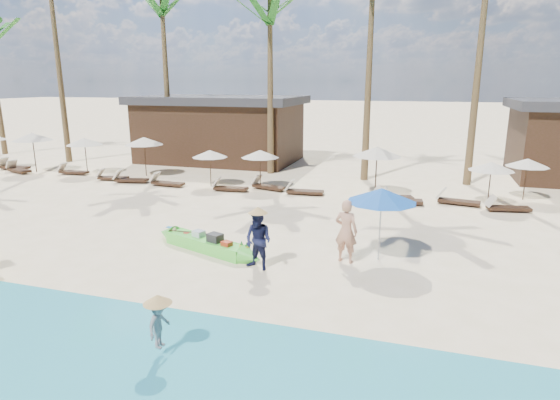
% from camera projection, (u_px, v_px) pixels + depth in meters
% --- Properties ---
extents(ground, '(240.00, 240.00, 0.00)m').
position_uv_depth(ground, '(224.00, 271.00, 13.38)').
color(ground, '#FEE4BC').
rests_on(ground, ground).
extents(wet_sand_strip, '(240.00, 4.50, 0.01)m').
position_uv_depth(wet_sand_strip, '(116.00, 371.00, 8.75)').
color(wet_sand_strip, tan).
rests_on(wet_sand_strip, ground).
extents(green_canoe, '(4.82, 1.98, 0.64)m').
position_uv_depth(green_canoe, '(206.00, 244.00, 14.93)').
color(green_canoe, '#51D942').
rests_on(green_canoe, ground).
extents(tourist, '(0.78, 0.59, 1.92)m').
position_uv_depth(tourist, '(346.00, 231.00, 13.81)').
color(tourist, tan).
rests_on(tourist, ground).
extents(vendor_green, '(1.00, 0.87, 1.74)m').
position_uv_depth(vendor_green, '(258.00, 240.00, 13.28)').
color(vendor_green, '#141838').
rests_on(vendor_green, ground).
extents(vendor_yellow, '(0.37, 0.64, 1.00)m').
position_uv_depth(vendor_yellow, '(159.00, 324.00, 9.09)').
color(vendor_yellow, gray).
rests_on(vendor_yellow, ground).
extents(blue_umbrella, '(2.07, 2.07, 2.23)m').
position_uv_depth(blue_umbrella, '(382.00, 195.00, 13.71)').
color(blue_umbrella, '#99999E').
rests_on(blue_umbrella, ground).
extents(resort_parasol_1, '(2.26, 2.26, 2.33)m').
position_uv_depth(resort_parasol_1, '(32.00, 137.00, 27.34)').
color(resort_parasol_1, '#321C14').
rests_on(resort_parasol_1, ground).
extents(lounger_1_left, '(1.95, 0.67, 0.65)m').
position_uv_depth(lounger_1_left, '(13.00, 166.00, 28.47)').
color(lounger_1_left, '#321C14').
rests_on(lounger_1_left, ground).
extents(lounger_1_right, '(1.97, 1.12, 0.64)m').
position_uv_depth(lounger_1_right, '(18.00, 169.00, 27.60)').
color(lounger_1_right, '#321C14').
rests_on(lounger_1_right, ground).
extents(resort_parasol_2, '(2.04, 2.04, 2.10)m').
position_uv_depth(resort_parasol_2, '(84.00, 142.00, 26.83)').
color(resort_parasol_2, '#321C14').
rests_on(resort_parasol_2, ground).
extents(lounger_2_left, '(1.79, 0.69, 0.60)m').
position_uv_depth(lounger_2_left, '(72.00, 171.00, 27.06)').
color(lounger_2_left, '#321C14').
rests_on(lounger_2_left, ground).
extents(resort_parasol_3, '(2.14, 2.14, 2.21)m').
position_uv_depth(resort_parasol_3, '(144.00, 141.00, 26.26)').
color(resort_parasol_3, '#321C14').
rests_on(resort_parasol_3, ground).
extents(lounger_3_left, '(1.76, 0.86, 0.57)m').
position_uv_depth(lounger_3_left, '(111.00, 177.00, 25.47)').
color(lounger_3_left, '#321C14').
rests_on(lounger_3_left, ground).
extents(lounger_3_right, '(1.88, 0.91, 0.61)m').
position_uv_depth(lounger_3_right, '(129.00, 179.00, 24.86)').
color(lounger_3_right, '#321C14').
rests_on(lounger_3_right, ground).
extents(resort_parasol_4, '(1.81, 1.81, 1.87)m').
position_uv_depth(resort_parasol_4, '(210.00, 154.00, 23.70)').
color(resort_parasol_4, '#321C14').
rests_on(resort_parasol_4, ground).
extents(lounger_4_left, '(1.84, 0.63, 0.62)m').
position_uv_depth(lounger_4_left, '(166.00, 182.00, 24.08)').
color(lounger_4_left, '#321C14').
rests_on(lounger_4_left, ground).
extents(lounger_4_right, '(1.81, 0.73, 0.60)m').
position_uv_depth(lounger_4_right, '(228.00, 187.00, 22.97)').
color(lounger_4_right, '#321C14').
rests_on(lounger_4_right, ground).
extents(resort_parasol_5, '(1.90, 1.90, 1.96)m').
position_uv_depth(resort_parasol_5, '(260.00, 154.00, 23.12)').
color(resort_parasol_5, '#321C14').
rests_on(resort_parasol_5, ground).
extents(lounger_5_left, '(1.86, 0.98, 0.60)m').
position_uv_depth(lounger_5_left, '(267.00, 186.00, 23.30)').
color(lounger_5_left, '#321C14').
rests_on(lounger_5_left, ground).
extents(resort_parasol_6, '(2.26, 2.26, 2.33)m').
position_uv_depth(resort_parasol_6, '(377.00, 152.00, 21.56)').
color(resort_parasol_6, '#321C14').
rests_on(resort_parasol_6, ground).
extents(lounger_6_left, '(1.86, 0.70, 0.62)m').
position_uv_depth(lounger_6_left, '(302.00, 190.00, 22.27)').
color(lounger_6_left, '#321C14').
rests_on(lounger_6_left, ground).
extents(lounger_6_right, '(1.95, 1.16, 0.63)m').
position_uv_depth(lounger_6_right, '(390.00, 197.00, 21.04)').
color(lounger_6_right, '#321C14').
rests_on(lounger_6_right, ground).
extents(resort_parasol_7, '(1.88, 1.88, 1.94)m').
position_uv_depth(resort_parasol_7, '(492.00, 166.00, 19.84)').
color(resort_parasol_7, '#321C14').
rests_on(resort_parasol_7, ground).
extents(lounger_7_left, '(1.98, 0.80, 0.66)m').
position_uv_depth(lounger_7_left, '(398.00, 199.00, 20.52)').
color(lounger_7_left, '#321C14').
rests_on(lounger_7_left, ground).
extents(lounger_7_right, '(1.89, 0.85, 0.62)m').
position_uv_depth(lounger_7_right, '(456.00, 200.00, 20.46)').
color(lounger_7_right, '#321C14').
rests_on(lounger_7_right, ground).
extents(resort_parasol_8, '(1.85, 1.85, 1.90)m').
position_uv_depth(resort_parasol_8, '(528.00, 163.00, 20.91)').
color(resort_parasol_8, '#321C14').
rests_on(resort_parasol_8, ground).
extents(lounger_8_left, '(1.85, 0.87, 0.60)m').
position_uv_depth(lounger_8_left, '(505.00, 207.00, 19.38)').
color(lounger_8_left, '#321C14').
rests_on(lounger_8_left, ground).
extents(palm_2, '(2.08, 2.08, 11.33)m').
position_uv_depth(palm_2, '(162.00, 14.00, 28.07)').
color(palm_2, brown).
rests_on(palm_2, ground).
extents(palm_3, '(2.08, 2.08, 10.52)m').
position_uv_depth(palm_3, '(270.00, 18.00, 25.43)').
color(palm_3, brown).
rests_on(palm_3, ground).
extents(pavilion_west, '(10.80, 6.60, 4.30)m').
position_uv_depth(pavilion_west, '(220.00, 128.00, 31.33)').
color(pavilion_west, '#321C14').
rests_on(pavilion_west, ground).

